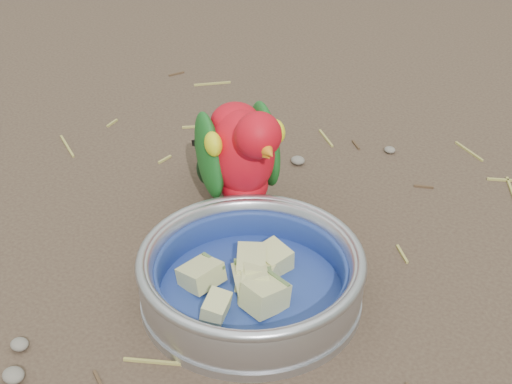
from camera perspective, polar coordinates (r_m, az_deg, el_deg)
The scene contains 6 objects.
ground at distance 0.88m, azimuth 1.21°, elevation -6.81°, with size 60.00×60.00×0.00m, color #453528.
food_bowl at distance 0.85m, azimuth -0.35°, elevation -7.49°, with size 0.24×0.24×0.02m, color #B2B2BA.
bowl_wall at distance 0.83m, azimuth -0.36°, elevation -5.93°, with size 0.24×0.24×0.04m, color #B2B2BA, non-canonical shape.
fruit_wedges at distance 0.84m, azimuth -0.36°, elevation -6.30°, with size 0.14×0.14×0.03m, color #C6C57D, non-canonical shape.
lory_parrot at distance 0.93m, azimuth -1.04°, elevation 2.16°, with size 0.10×0.20×0.17m, color red, non-canonical shape.
ground_debris at distance 0.90m, azimuth 6.27°, elevation -5.34°, with size 0.90×0.80×0.01m, color #A09646, non-canonical shape.
Camera 1 is at (0.36, -0.57, 0.56)m, focal length 55.00 mm.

